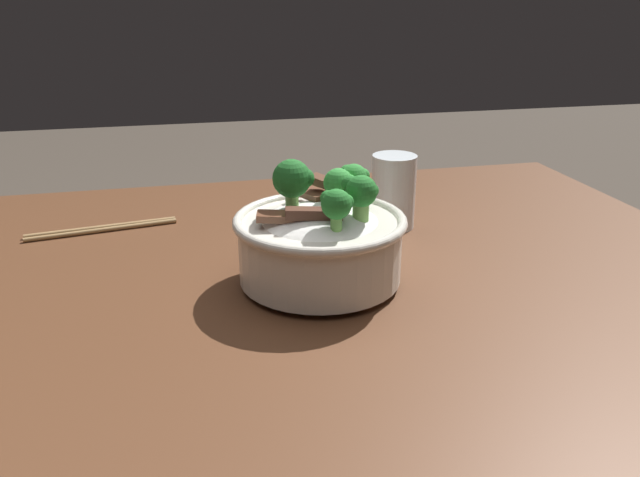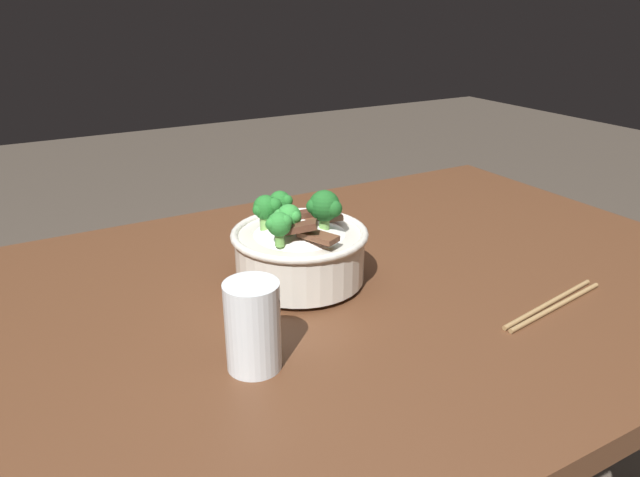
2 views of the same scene
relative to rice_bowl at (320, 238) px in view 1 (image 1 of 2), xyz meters
name	(u,v)px [view 1 (image 1 of 2)]	position (x,y,z in m)	size (l,w,h in m)	color
dining_table	(267,375)	(-0.07, 0.04, -0.21)	(1.30, 0.86, 0.78)	#56331E
rice_bowl	(320,238)	(0.00, 0.00, 0.00)	(0.21, 0.21, 0.15)	silver
drinking_glass	(393,197)	(0.15, 0.17, -0.01)	(0.07, 0.07, 0.11)	white
chopsticks_pair	(102,229)	(-0.28, 0.25, -0.06)	(0.22, 0.05, 0.01)	#9E7A4C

